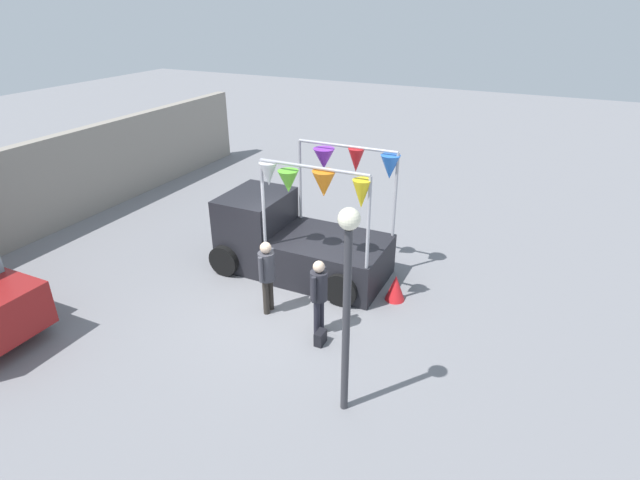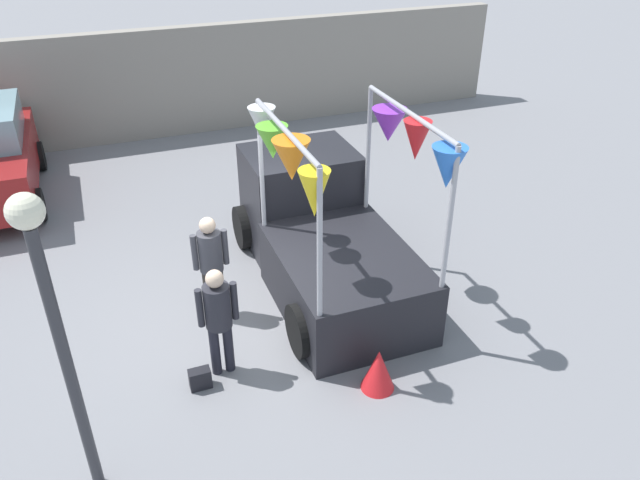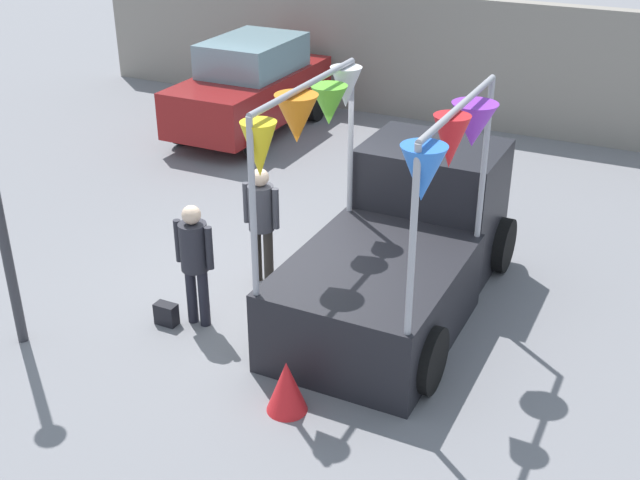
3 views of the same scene
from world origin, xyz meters
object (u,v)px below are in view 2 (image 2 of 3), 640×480
(street_lamp, at_px, (53,312))
(folded_kite_bundle_crimson, at_px, (378,369))
(vendor_truck, at_px, (321,228))
(person_vendor, at_px, (211,258))
(handbag, at_px, (200,379))
(person_customer, at_px, (218,313))

(street_lamp, bearing_deg, folded_kite_bundle_crimson, 4.13)
(vendor_truck, bearing_deg, street_lamp, -141.50)
(vendor_truck, xyz_separation_m, person_vendor, (-1.85, -0.42, 0.11))
(vendor_truck, height_order, handbag, vendor_truck)
(person_vendor, bearing_deg, street_lamp, -126.39)
(handbag, height_order, folded_kite_bundle_crimson, folded_kite_bundle_crimson)
(person_vendor, relative_size, street_lamp, 0.46)
(person_customer, xyz_separation_m, person_vendor, (0.19, 1.28, 0.03))
(person_vendor, relative_size, folded_kite_bundle_crimson, 2.73)
(person_customer, xyz_separation_m, folded_kite_bundle_crimson, (1.79, -1.01, -0.66))
(person_customer, bearing_deg, folded_kite_bundle_crimson, -29.59)
(vendor_truck, distance_m, street_lamp, 4.98)
(person_vendor, bearing_deg, folded_kite_bundle_crimson, -55.05)
(street_lamp, bearing_deg, person_vendor, 53.61)
(person_vendor, bearing_deg, vendor_truck, 12.79)
(street_lamp, bearing_deg, person_customer, 36.85)
(person_customer, relative_size, folded_kite_bundle_crimson, 2.66)
(person_customer, bearing_deg, person_vendor, 81.74)
(handbag, relative_size, folded_kite_bundle_crimson, 0.47)
(person_customer, height_order, street_lamp, street_lamp)
(vendor_truck, bearing_deg, person_customer, -140.18)
(folded_kite_bundle_crimson, bearing_deg, person_customer, 150.41)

